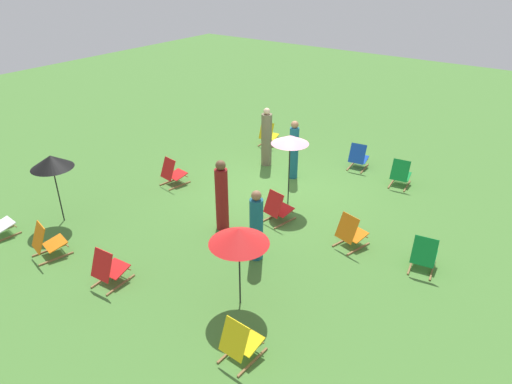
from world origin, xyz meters
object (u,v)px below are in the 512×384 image
deckchair_6 (351,233)px  deckchair_7 (401,174)px  umbrella_1 (290,140)px  deckchair_9 (278,208)px  person_2 (294,151)px  person_0 (256,227)px  person_3 (267,139)px  deckchair_4 (268,135)px  umbrella_0 (51,162)px  deckchair_10 (240,342)px  deckchair_5 (173,173)px  deckchair_0 (424,255)px  person_1 (222,197)px  deckchair_8 (47,242)px  umbrella_2 (239,236)px  deckchair_2 (109,269)px  deckchair_3 (358,157)px

deckchair_6 → deckchair_7: 3.65m
deckchair_6 → umbrella_1: bearing=-6.1°
deckchair_9 → person_2: bearing=-55.1°
person_2 → deckchair_7: bearing=16.7°
person_0 → person_3: 5.03m
deckchair_4 → umbrella_0: size_ratio=0.47×
deckchair_6 → deckchair_9: 1.95m
deckchair_10 → deckchair_5: bearing=-32.9°
deckchair_4 → person_3: bearing=116.8°
deckchair_0 → umbrella_1: (3.86, -0.80, 1.45)m
deckchair_10 → person_1: 4.14m
umbrella_0 → deckchair_8: bearing=135.3°
umbrella_2 → deckchair_8: bearing=15.9°
deckchair_2 → umbrella_2: (-2.49, -1.08, 1.16)m
person_2 → deckchair_3: bearing=44.6°
person_2 → umbrella_1: bearing=-71.2°
deckchair_9 → deckchair_10: (-1.93, 4.04, 0.00)m
umbrella_1 → deckchair_7: bearing=-126.7°
deckchair_6 → deckchair_7: (0.19, -3.65, 0.00)m
person_1 → deckchair_9: bearing=173.2°
deckchair_4 → deckchair_9: 5.14m
deckchair_9 → deckchair_4: bearing=-41.3°
deckchair_3 → deckchair_4: same height
deckchair_8 → deckchair_9: (-3.27, -4.20, 0.00)m
deckchair_5 → deckchair_7: bearing=-135.9°
deckchair_0 → deckchair_4: same height
deckchair_6 → deckchair_7: bearing=-71.2°
umbrella_2 → deckchair_6: bearing=-106.1°
deckchair_10 → deckchair_8: bearing=4.8°
deckchair_10 → person_0: (1.45, -2.48, 0.42)m
deckchair_5 → deckchair_6: (-5.52, -0.09, 0.00)m
deckchair_0 → person_2: size_ratio=0.47×
deckchair_0 → deckchair_8: bearing=23.3°
deckchair_7 → person_1: 5.45m
deckchair_3 → person_1: size_ratio=0.46×
deckchair_8 → deckchair_9: 5.32m
umbrella_1 → person_1: 2.29m
deckchair_6 → umbrella_2: size_ratio=0.51×
umbrella_0 → person_1: size_ratio=0.98×
deckchair_9 → umbrella_1: 1.75m
umbrella_0 → person_1: 4.10m
umbrella_2 → person_0: size_ratio=1.01×
deckchair_6 → deckchair_0: bearing=-160.6°
deckchair_3 → umbrella_1: umbrella_1 is taller
person_0 → person_2: (1.49, -3.94, 0.06)m
deckchair_7 → person_0: (1.30, 5.24, 0.42)m
umbrella_0 → person_0: umbrella_0 is taller
deckchair_9 → person_1: 1.47m
deckchair_3 → deckchair_10: (-1.65, 8.13, 0.00)m
deckchair_9 → person_3: (2.20, -2.70, 0.50)m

